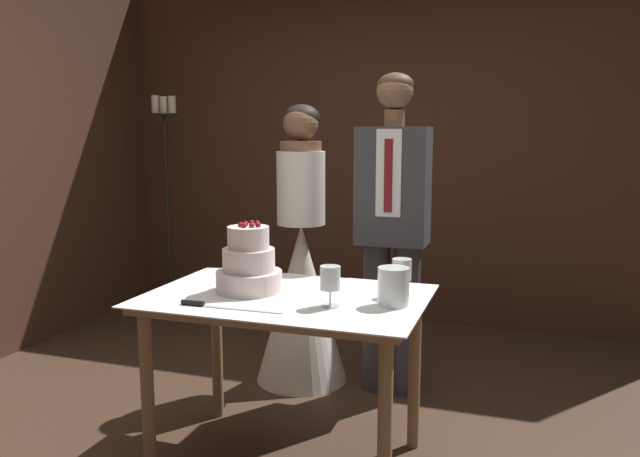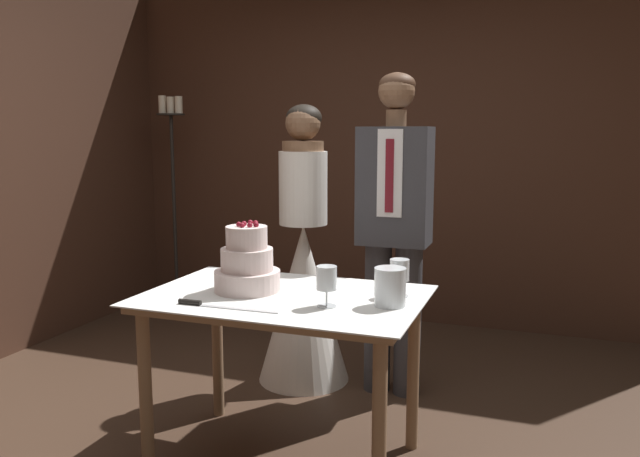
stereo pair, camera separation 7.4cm
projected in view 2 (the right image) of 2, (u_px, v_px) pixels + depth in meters
name	position (u px, v px, depth m)	size (l,w,h in m)	color
ground_plane	(275.00, 451.00, 2.91)	(40.00, 40.00, 0.00)	#422D21
wall_back	(394.00, 145.00, 4.84)	(4.61, 0.12, 2.76)	#472B1E
cake_table	(284.00, 317.00, 2.73)	(1.21, 0.80, 0.77)	#8E6B4C
tiered_cake	(247.00, 265.00, 2.77)	(0.29, 0.29, 0.31)	beige
cake_knife	(208.00, 305.00, 2.53)	(0.44, 0.03, 0.02)	silver
wine_glass_near	(327.00, 280.00, 2.51)	(0.08, 0.08, 0.17)	silver
wine_glass_middle	(399.00, 272.00, 2.67)	(0.08, 0.08, 0.16)	silver
hurricane_candle	(390.00, 288.00, 2.53)	(0.13, 0.13, 0.16)	silver
bride	(304.00, 282.00, 3.68)	(0.54, 0.54, 1.63)	white
groom	(394.00, 221.00, 3.44)	(0.39, 0.25, 1.79)	#38383D
candle_stand	(174.00, 202.00, 5.04)	(0.28, 0.28, 1.76)	black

